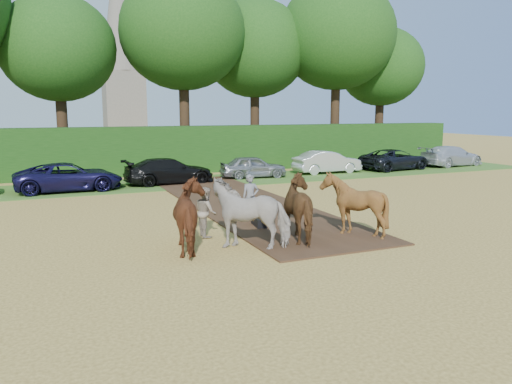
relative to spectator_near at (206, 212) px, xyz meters
The scene contains 9 objects.
ground 2.75m from the spectator_near, 50.84° to the right, with size 120.00×120.00×0.00m, color gold.
earth_strip 5.93m from the spectator_near, 57.46° to the left, with size 4.50×17.00×0.05m, color #472D1C.
grass_verge 12.10m from the spectator_near, 82.08° to the left, with size 50.00×5.00×0.03m, color #38601E.
hedgerow 16.56m from the spectator_near, 84.23° to the left, with size 46.00×1.60×3.00m, color #14380F.
spectator_near is the anchor object (origin of this frame).
plough_team 2.38m from the spectator_near, 40.67° to the right, with size 6.90×4.80×2.04m.
parked_cars 13.27m from the spectator_near, 65.31° to the left, with size 41.31×3.62×1.49m.
treeline 21.27m from the spectator_near, 90.08° to the left, with size 48.70×10.60×14.21m.
church 54.81m from the spectator_near, 83.90° to the left, with size 5.20×5.20×27.00m.
Camera 1 is at (-6.37, -12.93, 4.01)m, focal length 35.00 mm.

